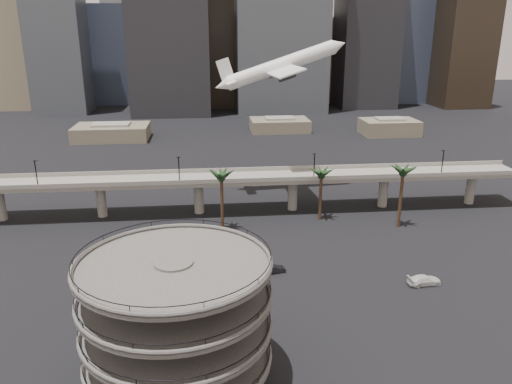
{
  "coord_description": "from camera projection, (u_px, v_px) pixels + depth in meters",
  "views": [
    {
      "loc": [
        -9.01,
        -54.86,
        40.89
      ],
      "look_at": [
        -0.48,
        28.0,
        13.54
      ],
      "focal_mm": 35.0,
      "sensor_mm": 36.0,
      "label": 1
    }
  ],
  "objects": [
    {
      "name": "skyline",
      "position": [
        248.0,
        10.0,
        256.54
      ],
      "size": [
        269.0,
        86.0,
        136.3
      ],
      "color": "#7E6B57",
      "rests_on": "ground"
    },
    {
      "name": "overpass",
      "position": [
        246.0,
        181.0,
        115.17
      ],
      "size": [
        130.0,
        9.3,
        14.7
      ],
      "color": "gray",
      "rests_on": "ground"
    },
    {
      "name": "palm_trees",
      "position": [
        316.0,
        175.0,
        105.47
      ],
      "size": [
        42.4,
        10.4,
        14.0
      ],
      "color": "#442E1D",
      "rests_on": "ground"
    },
    {
      "name": "car_b",
      "position": [
        273.0,
        269.0,
        87.58
      ],
      "size": [
        4.47,
        2.32,
        1.4
      ],
      "primitive_type": "imported",
      "rotation": [
        0.0,
        0.0,
        1.78
      ],
      "color": "black",
      "rests_on": "ground"
    },
    {
      "name": "ground",
      "position": [
        281.0,
        356.0,
        65.48
      ],
      "size": [
        700.0,
        700.0,
        0.0
      ],
      "primitive_type": "plane",
      "color": "black",
      "rests_on": "ground"
    },
    {
      "name": "airborne_jet",
      "position": [
        280.0,
        66.0,
        122.26
      ],
      "size": [
        33.82,
        30.2,
        13.66
      ],
      "rotation": [
        0.0,
        -0.31,
        0.08
      ],
      "color": "white",
      "rests_on": "ground"
    },
    {
      "name": "low_buildings",
      "position": [
        245.0,
        128.0,
        199.74
      ],
      "size": [
        135.0,
        27.5,
        6.8
      ],
      "color": "#695F4D",
      "rests_on": "ground"
    },
    {
      "name": "car_a",
      "position": [
        195.0,
        306.0,
        75.64
      ],
      "size": [
        5.05,
        2.68,
        1.64
      ],
      "primitive_type": "imported",
      "rotation": [
        0.0,
        0.0,
        1.41
      ],
      "color": "#B5192B",
      "rests_on": "ground"
    },
    {
      "name": "car_c",
      "position": [
        424.0,
        280.0,
        83.49
      ],
      "size": [
        5.83,
        2.86,
        1.63
      ],
      "primitive_type": "imported",
      "rotation": [
        0.0,
        0.0,
        1.67
      ],
      "color": "white",
      "rests_on": "ground"
    },
    {
      "name": "parking_ramp",
      "position": [
        176.0,
        312.0,
        57.36
      ],
      "size": [
        22.2,
        22.2,
        17.35
      ],
      "color": "#4A4845",
      "rests_on": "ground"
    }
  ]
}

